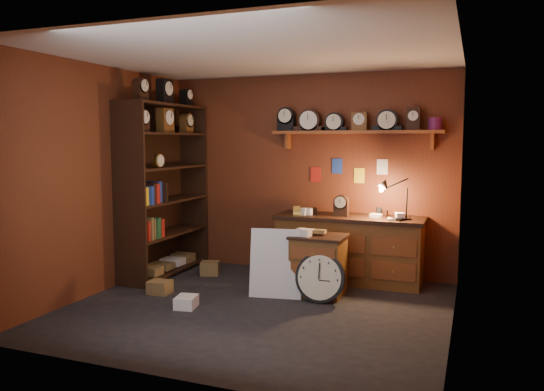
{
  "coord_description": "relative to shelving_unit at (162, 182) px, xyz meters",
  "views": [
    {
      "loc": [
        2.16,
        -5.15,
        1.82
      ],
      "look_at": [
        0.04,
        0.35,
        1.2
      ],
      "focal_mm": 35.0,
      "sensor_mm": 36.0,
      "label": 1
    }
  ],
  "objects": [
    {
      "name": "floor",
      "position": [
        1.79,
        -0.98,
        -1.25
      ],
      "size": [
        4.0,
        4.0,
        0.0
      ],
      "primitive_type": "plane",
      "color": "black",
      "rests_on": "ground"
    },
    {
      "name": "room_shell",
      "position": [
        1.84,
        -0.87,
        0.47
      ],
      "size": [
        4.02,
        3.62,
        2.71
      ],
      "color": "maroon",
      "rests_on": "ground"
    },
    {
      "name": "shelving_unit",
      "position": [
        0.0,
        0.0,
        0.0
      ],
      "size": [
        0.47,
        1.6,
        2.58
      ],
      "color": "black",
      "rests_on": "ground"
    },
    {
      "name": "workbench",
      "position": [
        2.47,
        0.49,
        -0.78
      ],
      "size": [
        1.88,
        0.66,
        1.36
      ],
      "color": "brown",
      "rests_on": "ground"
    },
    {
      "name": "low_cabinet",
      "position": [
        2.27,
        -0.23,
        -0.87
      ],
      "size": [
        0.63,
        0.53,
        0.8
      ],
      "rotation": [
        0.0,
        0.0,
        -0.01
      ],
      "color": "brown",
      "rests_on": "ground"
    },
    {
      "name": "big_round_clock",
      "position": [
        2.36,
        -0.5,
        -0.97
      ],
      "size": [
        0.57,
        0.18,
        0.57
      ],
      "color": "black",
      "rests_on": "ground"
    },
    {
      "name": "white_panel",
      "position": [
        1.83,
        -0.49,
        -1.25
      ],
      "size": [
        0.63,
        0.27,
        0.81
      ],
      "primitive_type": "cube",
      "rotation": [
        -0.17,
        0.0,
        0.17
      ],
      "color": "silver",
      "rests_on": "ground"
    },
    {
      "name": "mini_fridge",
      "position": [
        2.06,
        0.41,
        -0.99
      ],
      "size": [
        0.51,
        0.53,
        0.52
      ],
      "rotation": [
        0.0,
        0.0,
        -0.03
      ],
      "color": "silver",
      "rests_on": "ground"
    },
    {
      "name": "floor_box_a",
      "position": [
        0.5,
        -0.88,
        -1.18
      ],
      "size": [
        0.26,
        0.22,
        0.16
      ],
      "primitive_type": "cube",
      "rotation": [
        0.0,
        0.0,
        0.03
      ],
      "color": "brown",
      "rests_on": "ground"
    },
    {
      "name": "floor_box_b",
      "position": [
        1.06,
        -1.23,
        -1.19
      ],
      "size": [
        0.26,
        0.29,
        0.13
      ],
      "primitive_type": "cube",
      "rotation": [
        0.0,
        0.0,
        0.19
      ],
      "color": "white",
      "rests_on": "ground"
    },
    {
      "name": "floor_box_c",
      "position": [
        0.64,
        0.12,
        -1.16
      ],
      "size": [
        0.3,
        0.27,
        0.18
      ],
      "primitive_type": "cube",
      "rotation": [
        0.0,
        0.0,
        0.34
      ],
      "color": "brown",
      "rests_on": "ground"
    }
  ]
}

